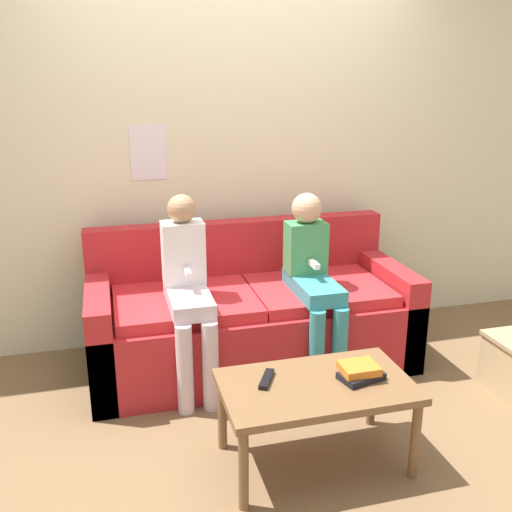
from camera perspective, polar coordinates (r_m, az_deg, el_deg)
ground_plane at (r=3.31m, az=1.84°, el=-14.56°), size 10.00×10.00×0.00m
wall_back at (r=3.85m, az=-2.54°, el=10.63°), size 8.00×0.06×2.60m
couch at (r=3.62m, az=-0.56°, el=-6.25°), size 1.97×0.83×0.86m
coffee_table at (r=2.70m, az=6.04°, el=-13.45°), size 0.88×0.51×0.42m
person_left at (r=3.24m, az=-6.85°, el=-2.90°), size 0.24×0.57×1.13m
person_right at (r=3.42m, az=5.70°, el=-1.82°), size 0.24×0.57×1.10m
tv_remote at (r=2.67m, az=1.07°, el=-12.21°), size 0.12×0.17×0.02m
book_stack at (r=2.72m, az=10.35°, el=-11.32°), size 0.22×0.17×0.07m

